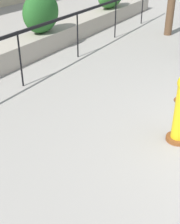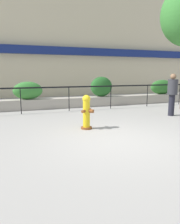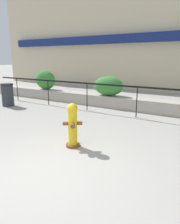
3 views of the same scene
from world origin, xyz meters
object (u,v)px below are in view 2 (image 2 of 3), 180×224
Objects in this scene: fire_hydrant at (87,112)px; pedestrian at (172,92)px; hedge_bush_2 at (101,87)px; hedge_bush_3 at (162,87)px.

pedestrian reaches higher than fire_hydrant.
fire_hydrant is (-2.44, -4.51, -0.48)m from hedge_bush_2.
pedestrian is at bearing -123.14° from hedge_bush_3.
hedge_bush_2 is 1.13× the size of fire_hydrant.
hedge_bush_2 is at bearing 180.00° from hedge_bush_3.
fire_hydrant is 0.62× the size of pedestrian.
hedge_bush_2 is 3.99m from hedge_bush_3.
hedge_bush_2 is 0.70× the size of pedestrian.
hedge_bush_3 is 0.92× the size of pedestrian.
pedestrian is (-2.39, -3.66, 0.06)m from hedge_bush_3.
hedge_bush_3 is 1.47× the size of fire_hydrant.
pedestrian is at bearing -66.46° from hedge_bush_2.
hedge_bush_2 is 0.76× the size of hedge_bush_3.
hedge_bush_3 is 7.85m from fire_hydrant.
hedge_bush_3 is 4.37m from pedestrian.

